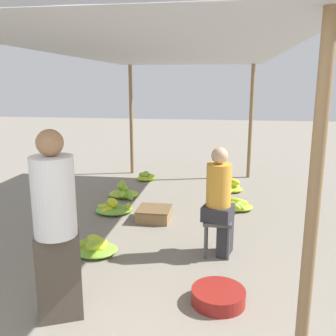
# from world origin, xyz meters

# --- Properties ---
(canopy_post_front_right) EXTENTS (0.08, 0.08, 2.49)m
(canopy_post_front_right) POSITION_xyz_m (1.35, 0.30, 1.25)
(canopy_post_front_right) COLOR olive
(canopy_post_front_right) RESTS_ON ground
(canopy_post_back_left) EXTENTS (0.08, 0.08, 2.49)m
(canopy_post_back_left) POSITION_xyz_m (-1.35, 6.53, 1.25)
(canopy_post_back_left) COLOR olive
(canopy_post_back_left) RESTS_ON ground
(canopy_post_back_right) EXTENTS (0.08, 0.08, 2.49)m
(canopy_post_back_right) POSITION_xyz_m (1.35, 6.53, 1.25)
(canopy_post_back_right) COLOR olive
(canopy_post_back_right) RESTS_ON ground
(canopy_tarp) EXTENTS (3.11, 6.63, 0.04)m
(canopy_tarp) POSITION_xyz_m (0.00, 3.42, 2.51)
(canopy_tarp) COLOR #B2B2B7
(canopy_tarp) RESTS_ON canopy_post_front_left
(vendor_foreground) EXTENTS (0.49, 0.49, 1.73)m
(vendor_foreground) POSITION_xyz_m (-0.60, 0.96, 0.90)
(vendor_foreground) COLOR #4C4238
(vendor_foreground) RESTS_ON ground
(stool) EXTENTS (0.34, 0.34, 0.46)m
(stool) POSITION_xyz_m (0.76, 2.47, 0.37)
(stool) COLOR #4C4C4C
(stool) RESTS_ON ground
(vendor_seated) EXTENTS (0.41, 0.41, 1.36)m
(vendor_seated) POSITION_xyz_m (0.78, 2.48, 0.72)
(vendor_seated) COLOR #2D2D33
(vendor_seated) RESTS_ON ground
(basin_black) EXTENTS (0.53, 0.53, 0.14)m
(basin_black) POSITION_xyz_m (0.81, 1.40, 0.07)
(basin_black) COLOR maroon
(basin_black) RESTS_ON ground
(banana_pile_left_0) EXTENTS (0.55, 0.55, 0.24)m
(banana_pile_left_0) POSITION_xyz_m (-0.74, 2.26, 0.09)
(banana_pile_left_0) COLOR #C8D428
(banana_pile_left_0) RESTS_ON ground
(banana_pile_left_1) EXTENTS (0.64, 0.60, 0.24)m
(banana_pile_left_1) POSITION_xyz_m (-0.97, 3.78, 0.07)
(banana_pile_left_1) COLOR #78B437
(banana_pile_left_1) RESTS_ON ground
(banana_pile_left_2) EXTENTS (0.57, 0.59, 0.32)m
(banana_pile_left_2) POSITION_xyz_m (-1.04, 4.63, 0.10)
(banana_pile_left_2) COLOR #8DBD33
(banana_pile_left_2) RESTS_ON ground
(banana_pile_left_3) EXTENTS (0.43, 0.39, 0.20)m
(banana_pile_left_3) POSITION_xyz_m (-0.88, 5.90, 0.08)
(banana_pile_left_3) COLOR #9CC330
(banana_pile_left_3) RESTS_ON ground
(banana_pile_right_0) EXTENTS (0.56, 0.48, 0.21)m
(banana_pile_right_0) POSITION_xyz_m (1.05, 4.21, 0.08)
(banana_pile_right_0) COLOR #73B237
(banana_pile_right_0) RESTS_ON ground
(banana_pile_right_1) EXTENTS (0.46, 0.57, 0.27)m
(banana_pile_right_1) POSITION_xyz_m (0.96, 5.31, 0.09)
(banana_pile_right_1) COLOR #7CB636
(banana_pile_right_1) RESTS_ON ground
(crate_near) EXTENTS (0.51, 0.51, 0.20)m
(crate_near) POSITION_xyz_m (-0.24, 3.52, 0.10)
(crate_near) COLOR olive
(crate_near) RESTS_ON ground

